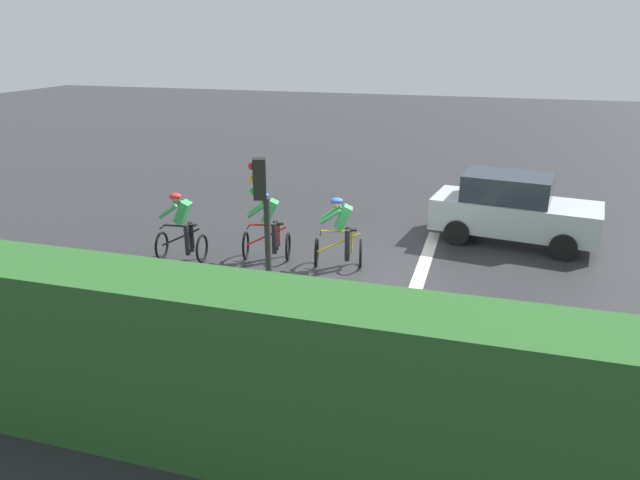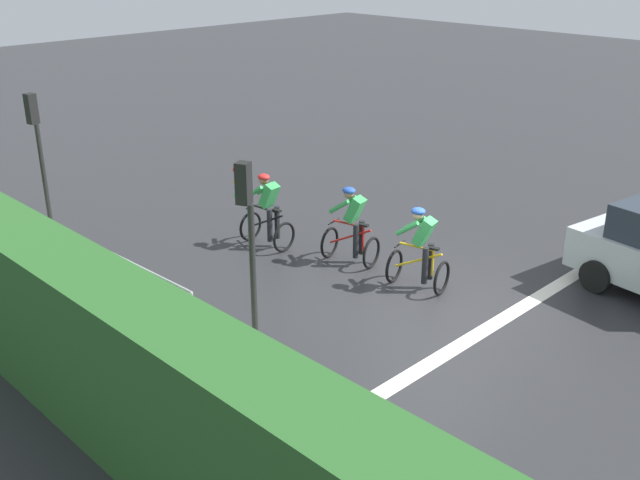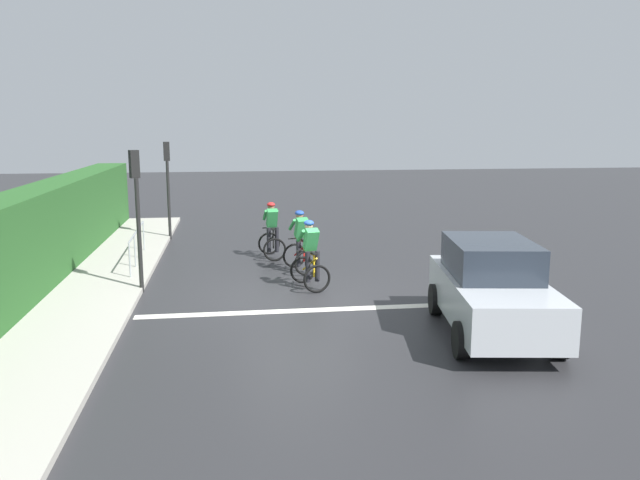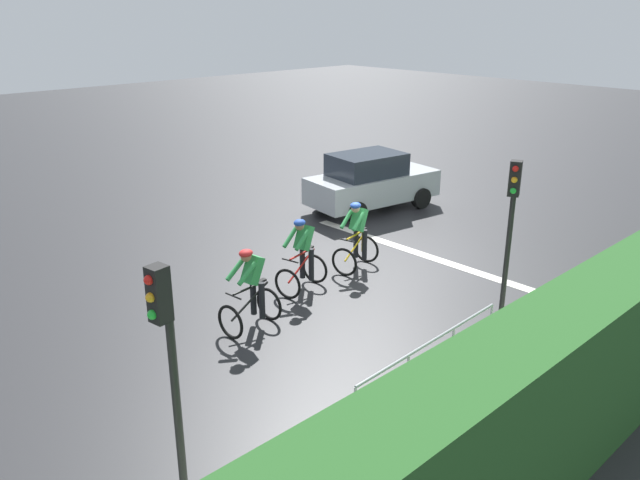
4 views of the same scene
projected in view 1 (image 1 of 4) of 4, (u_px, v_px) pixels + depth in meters
The scene contains 11 objects.
ground_plane at pixel (364, 276), 13.07m from camera, with size 80.00×80.00×0.00m, color #28282B.
sidewalk_kerb at pixel (169, 379), 9.09m from camera, with size 2.80×20.82×0.12m, color #ADA89E.
stone_wall_low at pixel (135, 404), 8.23m from camera, with size 0.44×20.82×0.41m, color gray.
hedge_wall at pixel (114, 354), 7.63m from camera, with size 1.10×20.82×2.38m, color #265623.
road_marking_stop_line at pixel (418, 282), 12.74m from camera, with size 7.00×0.30×0.01m, color silver.
cyclist_lead at pixel (182, 229), 13.70m from camera, with size 0.78×1.14×1.66m.
cyclist_second at pixel (268, 228), 13.78m from camera, with size 0.90×1.20×1.66m.
cyclist_mid at pixel (340, 234), 13.34m from camera, with size 0.90×1.20×1.66m.
car_silver at pixel (513, 209), 14.98m from camera, with size 2.33×4.31×1.76m.
traffic_light_near_crossing at pixel (263, 228), 9.29m from camera, with size 0.26×0.30×3.34m.
pedestrian_railing_kerbside at pixel (104, 299), 10.12m from camera, with size 0.17×3.63×1.03m.
Camera 1 is at (-11.81, -2.49, 5.16)m, focal length 32.79 mm.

